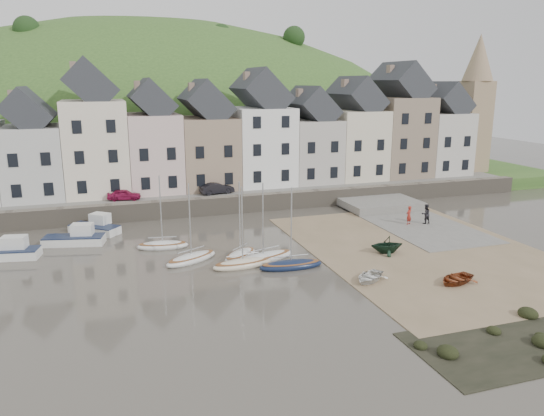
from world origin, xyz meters
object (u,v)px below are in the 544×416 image
object	(u,v)px
sailboat_0	(163,245)
car_right	(217,188)
rowboat_green	(387,244)
car_left	(124,195)
person_dark	(426,214)
rowboat_red	(456,279)
person_red	(409,215)
rowboat_white	(369,277)

from	to	relation	value
sailboat_0	car_right	world-z (taller)	sailboat_0
rowboat_green	car_left	xyz separation A→B (m)	(-19.25, 19.34, 1.40)
person_dark	sailboat_0	bearing A→B (deg)	-4.03
rowboat_red	car_right	world-z (taller)	car_right
rowboat_red	car_left	distance (m)	33.49
rowboat_red	rowboat_green	bearing A→B (deg)	171.21
sailboat_0	person_red	size ratio (longest dim) A/B	3.55
car_left	person_red	bearing A→B (deg)	-106.76
person_dark	car_left	world-z (taller)	car_left
sailboat_0	rowboat_white	size ratio (longest dim) A/B	2.24
rowboat_white	person_red	distance (m)	15.76
rowboat_white	rowboat_red	world-z (taller)	rowboat_red
sailboat_0	rowboat_green	distance (m)	18.29
rowboat_red	car_left	bearing A→B (deg)	-160.53
person_red	rowboat_red	bearing A→B (deg)	44.04
rowboat_white	car_right	world-z (taller)	car_right
sailboat_0	car_left	distance (m)	12.69
sailboat_0	rowboat_green	xyz separation A→B (m)	(16.88, -7.02, 0.50)
rowboat_green	car_left	size ratio (longest dim) A/B	0.81
person_red	car_left	world-z (taller)	car_left
sailboat_0	rowboat_red	distance (m)	22.95
rowboat_red	sailboat_0	bearing A→B (deg)	-146.26
sailboat_0	car_right	size ratio (longest dim) A/B	1.73
person_red	person_dark	bearing A→B (deg)	144.46
car_right	rowboat_red	bearing A→B (deg)	-166.49
person_dark	car_left	bearing A→B (deg)	-28.03
rowboat_red	car_right	size ratio (longest dim) A/B	0.81
person_dark	car_left	distance (m)	30.17
sailboat_0	rowboat_red	xyz separation A→B (m)	(18.06, -14.15, 0.10)
car_right	person_dark	bearing A→B (deg)	-134.84
rowboat_green	car_right	distance (m)	21.62
car_left	car_right	size ratio (longest dim) A/B	0.90
sailboat_0	car_left	xyz separation A→B (m)	(-2.36, 12.32, 1.90)
rowboat_green	car_right	bearing A→B (deg)	-147.58
sailboat_0	car_left	size ratio (longest dim) A/B	1.91
sailboat_0	rowboat_white	xyz separation A→B (m)	(12.65, -11.94, 0.09)
rowboat_green	person_dark	size ratio (longest dim) A/B	1.40
rowboat_white	car_left	distance (m)	28.59
person_dark	car_right	bearing A→B (deg)	-39.00
sailboat_0	person_dark	xyz separation A→B (m)	(24.89, -0.57, 0.81)
rowboat_white	person_red	xyz separation A→B (m)	(10.58, 11.67, 0.66)
car_left	car_right	xyz separation A→B (m)	(9.69, 0.00, 0.04)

